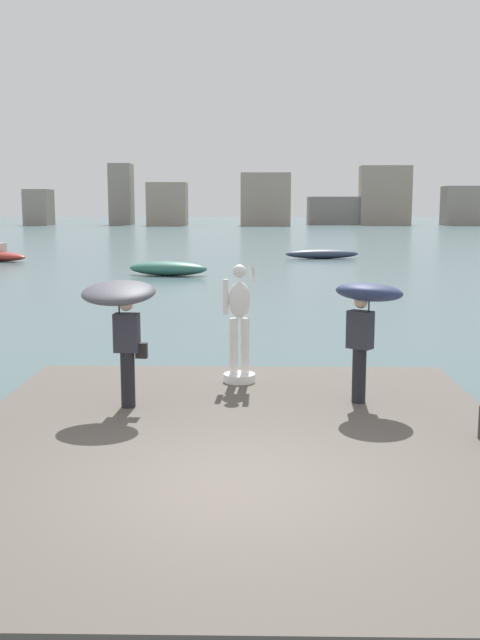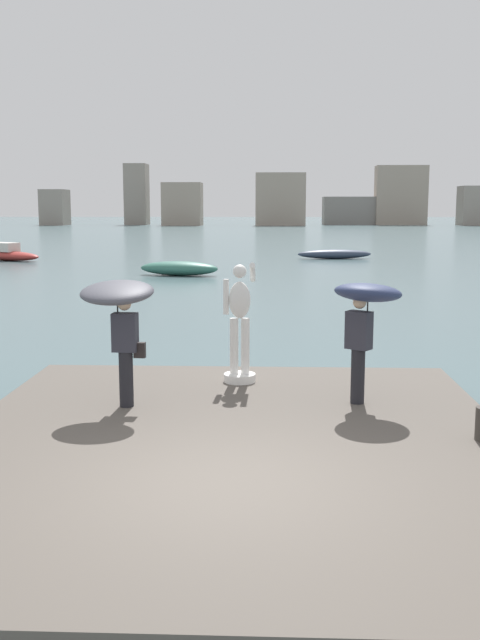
# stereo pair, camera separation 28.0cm
# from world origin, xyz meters

# --- Properties ---
(ground_plane) EXTENTS (400.00, 400.00, 0.00)m
(ground_plane) POSITION_xyz_m (0.00, 40.00, 0.00)
(ground_plane) COLOR #4C666B
(pier) EXTENTS (7.69, 9.03, 0.40)m
(pier) POSITION_xyz_m (0.00, 1.52, 0.20)
(pier) COLOR #564F47
(pier) RESTS_ON ground
(statue_white_figure) EXTENTS (0.57, 0.85, 2.13)m
(statue_white_figure) POSITION_xyz_m (-0.01, 4.80, 1.37)
(statue_white_figure) COLOR white
(statue_white_figure) RESTS_ON pier
(onlooker_left) EXTENTS (1.21, 1.24, 2.02)m
(onlooker_left) POSITION_xyz_m (-1.81, 3.13, 1.98)
(onlooker_left) COLOR black
(onlooker_left) RESTS_ON pier
(onlooker_right) EXTENTS (1.48, 1.48, 1.99)m
(onlooker_right) POSITION_xyz_m (2.01, 3.41, 1.97)
(onlooker_right) COLOR black
(onlooker_right) RESTS_ON pier
(boat_near) EXTENTS (4.32, 2.16, 0.73)m
(boat_near) POSITION_xyz_m (-4.13, 29.12, 0.36)
(boat_near) COLOR #336B5B
(boat_near) RESTS_ON ground
(boat_mid) EXTENTS (5.08, 1.58, 0.63)m
(boat_mid) POSITION_xyz_m (4.91, 41.49, 0.31)
(boat_mid) COLOR #2D384C
(boat_mid) RESTS_ON ground
(boat_far) EXTENTS (5.50, 3.91, 1.16)m
(boat_far) POSITION_xyz_m (-16.71, 39.16, 0.43)
(boat_far) COLOR #9E2D28
(boat_far) RESTS_ON ground
(distant_skyline) EXTENTS (85.43, 13.40, 11.60)m
(distant_skyline) POSITION_xyz_m (4.11, 131.80, 4.37)
(distant_skyline) COLOR gray
(distant_skyline) RESTS_ON ground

